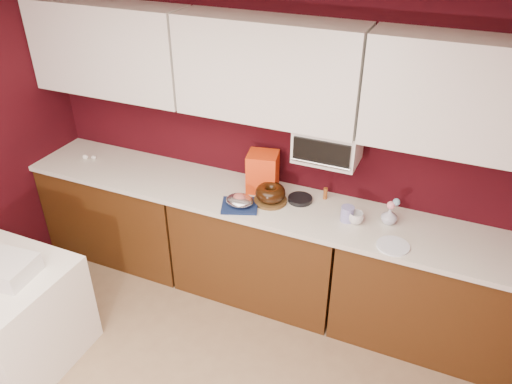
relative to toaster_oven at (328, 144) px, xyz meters
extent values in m
cube|color=#35070D|center=(-0.45, 0.15, -0.12)|extent=(4.00, 0.02, 2.50)
cube|color=#45260D|center=(-1.78, -0.17, -0.95)|extent=(1.31, 0.58, 0.86)
cube|color=#45260D|center=(-0.45, -0.17, -0.95)|extent=(1.31, 0.58, 0.86)
cube|color=#45260D|center=(0.88, -0.17, -0.95)|extent=(1.31, 0.58, 0.86)
cube|color=silver|center=(-0.45, -0.17, -0.49)|extent=(4.00, 0.62, 0.04)
cube|color=white|center=(-1.78, -0.02, 0.48)|extent=(1.31, 0.33, 0.70)
cube|color=white|center=(-0.45, -0.02, 0.48)|extent=(1.31, 0.33, 0.70)
cube|color=white|center=(0.88, -0.02, 0.48)|extent=(1.31, 0.33, 0.70)
cube|color=white|center=(0.00, 0.00, 0.00)|extent=(0.45, 0.30, 0.25)
cube|color=black|center=(0.00, -0.16, 0.00)|extent=(0.40, 0.02, 0.18)
cylinder|color=silver|center=(0.00, -0.18, -0.07)|extent=(0.42, 0.02, 0.02)
cube|color=white|center=(-1.85, -1.50, -1.00)|extent=(1.00, 0.80, 0.75)
cylinder|color=brown|center=(-0.36, -0.17, -0.46)|extent=(0.31, 0.31, 0.02)
torus|color=black|center=(-0.36, -0.17, -0.39)|extent=(0.30, 0.30, 0.09)
cube|color=#132149|center=(-0.54, -0.32, -0.46)|extent=(0.32, 0.30, 0.02)
ellipsoid|color=silver|center=(-0.54, -0.32, -0.42)|extent=(0.26, 0.24, 0.08)
ellipsoid|color=#B55B52|center=(-0.54, -0.32, -0.40)|extent=(0.12, 0.11, 0.06)
cube|color=red|center=(-0.49, -0.02, -0.32)|extent=(0.27, 0.25, 0.31)
cylinder|color=black|center=(-0.16, -0.07, -0.46)|extent=(0.24, 0.24, 0.03)
imported|color=silver|center=(0.29, -0.19, -0.42)|extent=(0.13, 0.13, 0.10)
cylinder|color=#1E1C9A|center=(0.23, -0.18, -0.42)|extent=(0.11, 0.11, 0.11)
imported|color=#B4B8CC|center=(0.50, -0.10, -0.41)|extent=(0.09, 0.09, 0.13)
sphere|color=pink|center=(0.50, -0.10, -0.33)|extent=(0.06, 0.06, 0.06)
sphere|color=#7BA8C5|center=(0.53, -0.08, -0.30)|extent=(0.05, 0.05, 0.05)
cylinder|color=white|center=(0.59, -0.36, -0.47)|extent=(0.25, 0.25, 0.01)
cylinder|color=brown|center=(0.00, 0.04, -0.43)|extent=(0.04, 0.04, 0.09)
ellipsoid|color=white|center=(-2.10, -0.17, -0.45)|extent=(0.07, 0.06, 0.04)
ellipsoid|color=silver|center=(-2.03, -0.15, -0.46)|extent=(0.05, 0.04, 0.04)
cube|color=white|center=(-1.68, -1.47, -0.56)|extent=(0.38, 0.33, 0.13)
camera|label=1|loc=(0.80, -3.11, 1.53)|focal=35.00mm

